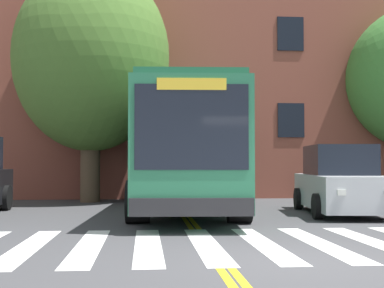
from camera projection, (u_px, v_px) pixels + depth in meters
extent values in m
plane|color=#424244|center=(308.00, 261.00, 7.78)|extent=(120.00, 120.00, 0.00)
cube|color=white|center=(28.00, 247.00, 9.10)|extent=(0.46, 4.24, 0.01)
cube|color=white|center=(89.00, 246.00, 9.19)|extent=(0.46, 4.24, 0.01)
cube|color=white|center=(148.00, 245.00, 9.28)|extent=(0.46, 4.24, 0.01)
cube|color=white|center=(206.00, 244.00, 9.37)|extent=(0.46, 4.24, 0.01)
cube|color=white|center=(263.00, 244.00, 9.46)|extent=(0.46, 4.24, 0.01)
cube|color=white|center=(319.00, 243.00, 9.55)|extent=(0.46, 4.24, 0.01)
cube|color=white|center=(374.00, 242.00, 9.64)|extent=(0.46, 4.24, 0.01)
cube|color=gold|center=(168.00, 196.00, 23.30)|extent=(0.12, 36.00, 0.01)
cube|color=gold|center=(172.00, 196.00, 23.31)|extent=(0.12, 36.00, 0.01)
cube|color=#28704C|center=(186.00, 151.00, 16.35)|extent=(3.18, 11.61, 2.86)
cube|color=black|center=(227.00, 142.00, 16.40)|extent=(0.63, 10.55, 1.03)
cube|color=black|center=(144.00, 141.00, 16.32)|extent=(0.63, 10.55, 1.03)
cube|color=black|center=(192.00, 127.00, 10.61)|extent=(2.27, 0.15, 1.71)
cube|color=yellow|center=(192.00, 84.00, 10.64)|extent=(1.39, 0.11, 0.24)
cube|color=#232326|center=(192.00, 207.00, 10.53)|extent=(2.48, 0.24, 0.36)
cube|color=#246444|center=(186.00, 102.00, 16.40)|extent=(3.00, 11.15, 0.16)
cylinder|color=black|center=(239.00, 201.00, 12.78)|extent=(0.62, 1.06, 1.03)
cylinder|color=black|center=(138.00, 202.00, 12.71)|extent=(0.62, 1.06, 1.03)
cylinder|color=black|center=(218.00, 189.00, 18.92)|extent=(0.62, 1.06, 1.03)
cylinder|color=black|center=(150.00, 189.00, 18.85)|extent=(0.62, 1.06, 1.03)
cylinder|color=black|center=(216.00, 188.00, 20.02)|extent=(0.62, 1.06, 1.03)
cylinder|color=black|center=(152.00, 188.00, 19.94)|extent=(0.62, 1.06, 1.03)
cylinder|color=black|center=(6.00, 198.00, 16.20)|extent=(0.22, 0.76, 0.76)
cube|color=#B7BABF|center=(341.00, 191.00, 15.02)|extent=(2.38, 4.86, 0.92)
cube|color=black|center=(339.00, 160.00, 15.19)|extent=(1.90, 2.43, 0.84)
cube|color=white|center=(342.00, 193.00, 12.69)|extent=(0.20, 0.06, 0.14)
cylinder|color=black|center=(318.00, 206.00, 13.59)|extent=(0.30, 0.68, 0.66)
cylinder|color=black|center=(360.00, 199.00, 16.43)|extent=(0.30, 0.68, 0.66)
cylinder|color=black|center=(299.00, 199.00, 16.49)|extent=(0.30, 0.68, 0.66)
cube|color=#236B70|center=(198.00, 181.00, 24.42)|extent=(1.80, 3.86, 0.91)
cube|color=black|center=(198.00, 163.00, 24.49)|extent=(1.57, 2.14, 0.76)
cube|color=white|center=(216.00, 180.00, 22.59)|extent=(0.20, 0.05, 0.14)
cube|color=white|center=(193.00, 180.00, 22.46)|extent=(0.20, 0.05, 0.14)
cylinder|color=black|center=(221.00, 189.00, 23.35)|extent=(0.24, 0.61, 0.60)
cylinder|color=black|center=(182.00, 189.00, 23.14)|extent=(0.24, 0.61, 0.60)
cylinder|color=black|center=(212.00, 187.00, 25.68)|extent=(0.24, 0.61, 0.60)
cylinder|color=black|center=(177.00, 187.00, 25.47)|extent=(0.24, 0.61, 0.60)
cylinder|color=brown|center=(90.00, 170.00, 19.72)|extent=(0.72, 0.72, 2.39)
ellipsoid|color=#4C752D|center=(91.00, 58.00, 19.87)|extent=(8.20, 8.20, 6.96)
cube|color=brown|center=(265.00, 64.00, 26.52)|extent=(37.62, 9.13, 12.75)
cube|color=black|center=(105.00, 119.00, 21.17)|extent=(1.10, 0.06, 1.40)
cube|color=black|center=(291.00, 120.00, 21.84)|extent=(1.10, 0.06, 1.40)
cube|color=black|center=(106.00, 30.00, 21.30)|extent=(1.10, 0.06, 1.40)
cube|color=black|center=(290.00, 34.00, 21.96)|extent=(1.10, 0.06, 1.40)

